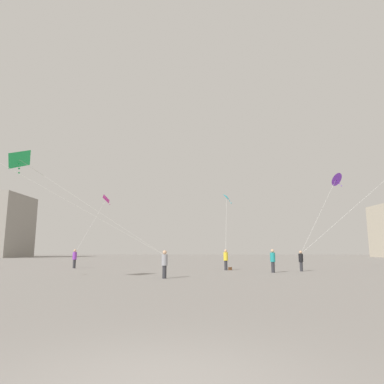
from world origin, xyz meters
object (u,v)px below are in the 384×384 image
Objects in this scene: person_in_black at (301,260)px; kite_cyan_diamond at (227,197)px; person_in_yellow at (226,259)px; kite_emerald_delta at (21,161)px; person_in_grey at (165,263)px; person_in_teal at (273,260)px; handbag_beside_flyer at (230,269)px; kite_magenta_delta at (106,200)px; person_in_purple at (75,258)px; kite_violet_diamond at (336,179)px.

person_in_black is 8.84m from kite_cyan_diamond.
person_in_yellow is 17.07m from kite_emerald_delta.
kite_emerald_delta is at bearing -78.94° from person_in_yellow.
person_in_teal is at bearing 27.45° from person_in_grey.
handbag_beside_flyer is (-0.03, -2.71, -6.35)m from kite_cyan_diamond.
person_in_teal is 5.25× the size of handbag_beside_flyer.
kite_emerald_delta is 17.64m from handbag_beside_flyer.
person_in_yellow is 0.21× the size of kite_magenta_delta.
person_in_yellow is at bearing 54.86° from person_in_grey.
person_in_teal is (7.34, 5.53, 0.05)m from person_in_grey.
person_in_purple is 14.99m from kite_cyan_diamond.
person_in_yellow reaches higher than handbag_beside_flyer.
kite_violet_diamond is 0.89× the size of kite_magenta_delta.
kite_cyan_diamond is (-5.32, 4.30, 5.60)m from person_in_black.
kite_magenta_delta reaches higher than person_in_teal.
kite_cyan_diamond is at bearing -28.76° from kite_magenta_delta.
kite_emerald_delta is at bearing -106.43° from person_in_black.
person_in_purple is 0.21× the size of kite_emerald_delta.
person_in_grey reaches higher than handbag_beside_flyer.
person_in_purple is at bearing 177.99° from kite_violet_diamond.
kite_cyan_diamond is (4.54, 11.49, 5.60)m from person_in_grey.
person_in_grey is (9.39, -11.47, -0.06)m from person_in_purple.
handbag_beside_flyer is at bearing -152.65° from person_in_black.
person_in_purple is 14.82m from person_in_grey.
kite_cyan_diamond reaches higher than person_in_black.
kite_cyan_diamond is (13.93, 0.02, 5.53)m from person_in_purple.
kite_magenta_delta is 21.54m from kite_emerald_delta.
person_in_purple is at bearing -95.08° from kite_magenta_delta.
person_in_purple is 1.07× the size of person_in_grey.
kite_magenta_delta is 15.18m from kite_cyan_diamond.
kite_cyan_diamond reaches higher than handbag_beside_flyer.
person_in_teal is at bearing -64.81° from kite_cyan_diamond.
handbag_beside_flyer is at bearing 77.76° from person_in_purple.
handbag_beside_flyer is (-9.89, -1.86, -7.82)m from kite_violet_diamond.
kite_violet_diamond is (7.06, 5.11, 7.02)m from person_in_teal.
kite_emerald_delta is (-14.76, -8.22, 5.33)m from person_in_teal.
handbag_beside_flyer is (-5.36, 1.58, -0.74)m from person_in_black.
kite_magenta_delta is at bearing 142.94° from handbag_beside_flyer.
person_in_grey is at bearing 19.95° from kite_emerald_delta.
person_in_yellow is 0.99× the size of person_in_purple.
kite_violet_diamond is 24.53m from kite_magenta_delta.
person_in_purple is 17.75m from person_in_teal.
kite_magenta_delta is at bearing 173.68° from person_in_purple.
person_in_grey is (-4.16, -8.67, -0.06)m from person_in_yellow.
kite_violet_diamond is (14.40, 10.64, 7.07)m from person_in_grey.
person_in_purple is 0.21× the size of kite_magenta_delta.
kite_magenta_delta reaches higher than person_in_grey.
person_in_teal is 1.07× the size of person_in_black.
kite_emerald_delta is (-17.28, -9.89, 5.39)m from person_in_black.
person_in_purple reaches higher than person_in_teal.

